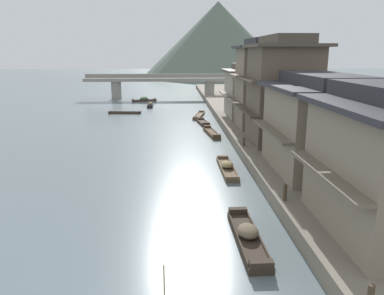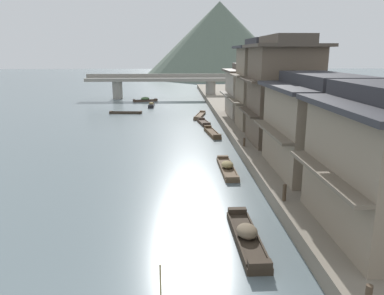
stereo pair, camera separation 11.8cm
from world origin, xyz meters
name	(u,v)px [view 1 (the left image)]	position (x,y,z in m)	size (l,w,h in m)	color
riverbank_right	(314,131)	(16.29, 30.00, 0.41)	(18.00, 110.00, 0.82)	slate
boat_moored_nearest	(248,237)	(5.23, 7.88, 0.27)	(1.09, 5.37, 0.80)	#33281E
boat_moored_second	(212,133)	(5.85, 30.77, 0.17)	(1.42, 5.08, 0.51)	brown
boat_moored_third	(227,168)	(5.76, 18.41, 0.22)	(0.98, 5.41, 0.69)	brown
boat_moored_far	(199,116)	(5.26, 42.00, 0.15)	(1.98, 5.67, 0.45)	brown
boat_midriver_drifting	(144,100)	(-3.21, 58.64, 0.29)	(4.32, 2.23, 0.78)	#423328
boat_midriver_upstream	(150,105)	(-1.75, 52.28, 0.24)	(0.91, 4.48, 0.68)	#232326
boat_upstream_distant	(125,113)	(-4.87, 45.20, 0.12)	(4.56, 1.14, 0.34)	#33281E
boat_crossing_west	(203,123)	(5.42, 36.78, 0.16)	(1.42, 3.71, 0.47)	#423328
house_waterfront_second	(320,124)	(11.17, 15.75, 3.81)	(6.59, 8.32, 6.14)	gray
house_waterfront_tall	(282,91)	(10.92, 23.55, 5.13)	(6.10, 6.45, 8.74)	brown
house_waterfront_narrow	(261,84)	(10.73, 30.34, 5.14)	(5.71, 5.88, 8.74)	#7F705B
house_waterfront_far	(246,91)	(10.63, 37.80, 3.82)	(5.52, 7.69, 6.14)	gray
mooring_post_dock_mid	(285,192)	(7.64, 10.65, 1.26)	(0.20, 0.20, 0.87)	#473828
mooring_post_dock_far	(244,142)	(7.64, 22.30, 1.17)	(0.20, 0.20, 0.70)	#473828
stone_bridge	(163,82)	(0.00, 62.85, 2.96)	(28.48, 2.40, 4.47)	gray
hill_far_west	(218,40)	(16.82, 123.82, 12.36)	(51.41, 51.41, 24.71)	#5B6B5B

